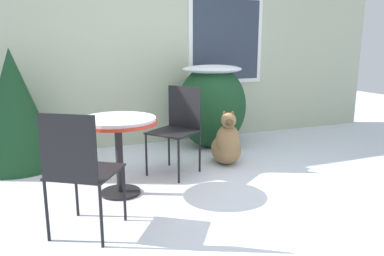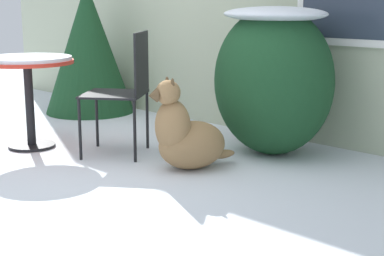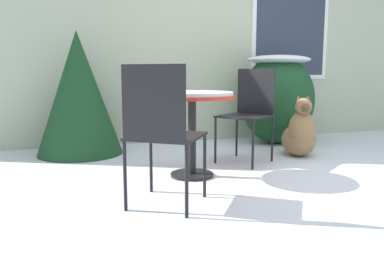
{
  "view_description": "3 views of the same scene",
  "coord_description": "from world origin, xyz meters",
  "views": [
    {
      "loc": [
        -1.54,
        -3.13,
        1.45
      ],
      "look_at": [
        0.0,
        0.6,
        0.55
      ],
      "focal_mm": 35.0,
      "sensor_mm": 36.0,
      "label": 1
    },
    {
      "loc": [
        3.49,
        -2.16,
        1.23
      ],
      "look_at": [
        0.57,
        0.86,
        0.31
      ],
      "focal_mm": 55.0,
      "sensor_mm": 36.0,
      "label": 2
    },
    {
      "loc": [
        -1.85,
        -2.81,
        0.92
      ],
      "look_at": [
        -0.86,
        0.38,
        0.44
      ],
      "focal_mm": 35.0,
      "sensor_mm": 36.0,
      "label": 3
    }
  ],
  "objects": [
    {
      "name": "shrub_left",
      "position": [
        0.73,
        1.63,
        0.63
      ],
      "size": [
        1.0,
        0.86,
        1.18
      ],
      "color": "#194223",
      "rests_on": "ground_plane"
    },
    {
      "name": "patio_table",
      "position": [
        -0.86,
        0.38,
        0.64
      ],
      "size": [
        0.76,
        0.76,
        0.77
      ],
      "color": "black",
      "rests_on": "ground_plane"
    },
    {
      "name": "evergreen_bush",
      "position": [
        -1.82,
        1.7,
        0.71
      ],
      "size": [
        0.97,
        0.97,
        1.42
      ],
      "color": "#194223",
      "rests_on": "ground_plane"
    },
    {
      "name": "dog",
      "position": [
        0.55,
        0.81,
        0.25
      ],
      "size": [
        0.53,
        0.68,
        0.69
      ],
      "rotation": [
        0.0,
        0.0,
        -0.36
      ],
      "color": "#937047",
      "rests_on": "ground_plane"
    },
    {
      "name": "patio_chair_near_table",
      "position": [
        -0.1,
        0.78,
        0.55
      ],
      "size": [
        0.66,
        0.66,
        0.98
      ],
      "rotation": [
        0.0,
        0.0,
        -0.95
      ],
      "color": "black",
      "rests_on": "ground_plane"
    },
    {
      "name": "ground_plane",
      "position": [
        0.0,
        0.0,
        0.0
      ],
      "size": [
        16.0,
        16.0,
        0.0
      ],
      "primitive_type": "plane",
      "color": "silver"
    }
  ]
}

